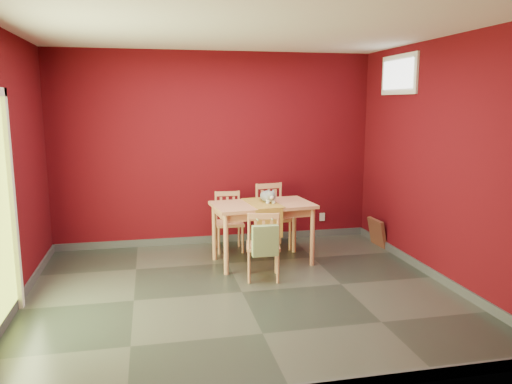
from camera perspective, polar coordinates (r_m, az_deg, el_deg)
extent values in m
plane|color=#2D342D|center=(5.44, -1.62, -11.36)|extent=(4.50, 4.50, 0.00)
plane|color=#4E080E|center=(7.07, -4.63, 4.88)|extent=(4.50, 0.00, 4.50)
plane|color=#4E080E|center=(3.18, 4.81, -1.52)|extent=(4.50, 0.00, 4.50)
plane|color=#4E080E|center=(5.20, -26.92, 1.94)|extent=(0.00, 4.00, 4.00)
plane|color=#4E080E|center=(5.93, 20.26, 3.29)|extent=(0.00, 4.00, 4.00)
plane|color=white|center=(5.11, -1.78, 18.10)|extent=(4.50, 4.50, 0.00)
cube|color=#3F4244|center=(7.29, -4.47, -5.36)|extent=(4.50, 0.02, 0.10)
cube|color=#3F4244|center=(5.51, -25.70, -11.56)|extent=(0.03, 4.00, 0.10)
cube|color=#3F4244|center=(6.20, 19.42, -8.72)|extent=(0.03, 4.00, 0.10)
cube|color=white|center=(5.29, -26.14, -1.00)|extent=(0.06, 0.08, 2.13)
cube|color=white|center=(6.76, 16.05, 12.78)|extent=(0.03, 0.90, 0.50)
cube|color=white|center=(6.75, 15.88, 12.79)|extent=(0.02, 0.76, 0.36)
cube|color=silver|center=(7.59, 7.57, -2.84)|extent=(0.08, 0.02, 0.12)
cube|color=tan|center=(6.20, 0.76, -1.49)|extent=(1.29, 0.84, 0.04)
cube|color=tan|center=(6.21, 0.76, -2.13)|extent=(1.16, 0.70, 0.10)
cylinder|color=tan|center=(5.86, -3.44, -6.04)|extent=(0.06, 0.06, 0.72)
cylinder|color=tan|center=(6.41, -4.78, -4.63)|extent=(0.06, 0.06, 0.72)
cylinder|color=tan|center=(6.22, 6.46, -5.14)|extent=(0.06, 0.06, 0.72)
cylinder|color=tan|center=(6.74, 4.38, -3.90)|extent=(0.06, 0.06, 0.72)
cube|color=#A77A2B|center=(6.19, 0.76, -1.26)|extent=(0.42, 0.74, 0.01)
cube|color=#A77A2B|center=(5.89, 1.53, -3.66)|extent=(0.34, 0.04, 0.35)
cube|color=tan|center=(6.80, -3.09, -3.59)|extent=(0.38, 0.38, 0.04)
cylinder|color=tan|center=(6.68, -4.25, -5.63)|extent=(0.03, 0.03, 0.36)
cylinder|color=tan|center=(6.98, -4.55, -4.93)|extent=(0.03, 0.03, 0.36)
cylinder|color=tan|center=(6.72, -1.54, -5.50)|extent=(0.03, 0.03, 0.36)
cylinder|color=tan|center=(7.02, -1.96, -4.81)|extent=(0.03, 0.03, 0.36)
cylinder|color=tan|center=(6.89, -4.60, -1.57)|extent=(0.03, 0.03, 0.40)
cylinder|color=tan|center=(6.93, -1.98, -1.48)|extent=(0.03, 0.03, 0.40)
cube|color=tan|center=(6.88, -3.30, -0.19)|extent=(0.34, 0.04, 0.06)
cube|color=tan|center=(6.90, -4.01, -1.84)|extent=(0.03, 0.02, 0.31)
cube|color=tan|center=(6.91, -3.28, -1.81)|extent=(0.03, 0.02, 0.31)
cube|color=tan|center=(6.93, -2.55, -1.79)|extent=(0.03, 0.02, 0.31)
cube|color=tan|center=(6.89, 1.99, -3.02)|extent=(0.47, 0.47, 0.04)
cylinder|color=tan|center=(6.73, 1.12, -5.30)|extent=(0.04, 0.04, 0.40)
cylinder|color=tan|center=(7.05, 0.10, -4.58)|extent=(0.04, 0.04, 0.40)
cylinder|color=tan|center=(6.86, 3.91, -5.03)|extent=(0.04, 0.04, 0.40)
cylinder|color=tan|center=(7.17, 2.78, -4.34)|extent=(0.04, 0.04, 0.40)
cylinder|color=tan|center=(6.95, 0.10, -0.87)|extent=(0.04, 0.04, 0.44)
cylinder|color=tan|center=(7.07, 2.81, -0.69)|extent=(0.04, 0.04, 0.44)
cube|color=tan|center=(6.97, 1.47, 0.69)|extent=(0.38, 0.08, 0.07)
cube|color=tan|center=(6.98, 0.71, -1.15)|extent=(0.04, 0.02, 0.35)
cube|color=tan|center=(7.01, 1.47, -1.10)|extent=(0.04, 0.02, 0.35)
cube|color=tan|center=(7.05, 2.22, -1.05)|extent=(0.04, 0.02, 0.35)
cube|color=tan|center=(5.72, 0.81, -6.19)|extent=(0.44, 0.44, 0.04)
cylinder|color=tan|center=(5.94, 2.32, -7.61)|extent=(0.03, 0.03, 0.37)
cylinder|color=tan|center=(5.63, 2.51, -8.60)|extent=(0.03, 0.03, 0.37)
cylinder|color=tan|center=(5.93, -0.81, -7.63)|extent=(0.03, 0.03, 0.37)
cylinder|color=tan|center=(5.62, -0.79, -8.63)|extent=(0.03, 0.03, 0.37)
cylinder|color=tan|center=(5.51, 2.55, -4.47)|extent=(0.03, 0.03, 0.40)
cylinder|color=tan|center=(5.50, -0.80, -4.49)|extent=(0.03, 0.03, 0.40)
cube|color=tan|center=(5.47, 0.88, -2.80)|extent=(0.34, 0.09, 0.06)
cube|color=tan|center=(5.52, 1.80, -4.83)|extent=(0.03, 0.02, 0.31)
cube|color=tan|center=(5.52, 0.87, -4.84)|extent=(0.03, 0.02, 0.31)
cube|color=tan|center=(5.51, -0.06, -4.84)|extent=(0.03, 0.02, 0.31)
cube|color=#7F9660|center=(5.45, 1.06, -5.59)|extent=(0.29, 0.09, 0.34)
cylinder|color=#7F9660|center=(5.44, 0.10, -3.14)|extent=(0.01, 0.14, 0.01)
cylinder|color=#7F9660|center=(5.47, 1.75, -3.06)|extent=(0.01, 0.14, 0.01)
cube|color=brown|center=(7.26, 13.68, -4.51)|extent=(0.15, 0.39, 0.39)
cube|color=black|center=(7.26, 13.64, -4.51)|extent=(0.10, 0.28, 0.27)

